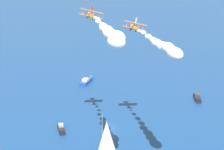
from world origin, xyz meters
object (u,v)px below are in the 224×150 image
motorboat_offshore (87,81)px  biplane_lead (91,15)px  sailboat_trailing (106,141)px  wingwalker_lead (93,8)px  motorboat_near_centre (61,129)px  motorboat_inshore (197,98)px  biplane_wingman (134,27)px  wingwalker_wingman (136,20)px

motorboat_offshore → biplane_lead: biplane_lead is taller
sailboat_trailing → wingwalker_lead: (18.99, 11.29, 33.20)m
motorboat_near_centre → motorboat_inshore: motorboat_inshore is taller
wingwalker_lead → motorboat_near_centre: bearing=121.9°
motorboat_inshore → wingwalker_lead: (-37.15, 28.57, 38.76)m
motorboat_inshore → biplane_lead: (-37.44, 29.02, 36.64)m
sailboat_trailing → biplane_lead: (18.70, 11.73, 31.08)m
motorboat_offshore → sailboat_trailing: 69.71m
sailboat_trailing → biplane_wingman: bearing=-2.8°
biplane_lead → wingwalker_wingman: 13.73m
motorboat_near_centre → biplane_lead: biplane_lead is taller
motorboat_near_centre → biplane_lead: bearing=-58.2°
wingwalker_lead → wingwalker_wingman: (3.12, -12.78, -3.46)m
motorboat_near_centre → wingwalker_lead: size_ratio=4.23×
motorboat_near_centre → motorboat_inshore: (42.85, -37.73, 0.08)m
wingwalker_lead → biplane_wingman: size_ratio=0.25×
sailboat_trailing → biplane_lead: size_ratio=1.95×
motorboat_inshore → wingwalker_wingman: bearing=155.1°
motorboat_inshore → biplane_wingman: biplane_wingman is taller
motorboat_offshore → biplane_wingman: (-39.93, -32.94, 33.03)m
biplane_wingman → biplane_lead: bearing=103.7°
motorboat_near_centre → motorboat_offshore: bearing=13.3°
biplane_lead → wingwalker_wingman: (3.42, -13.23, -1.33)m
motorboat_near_centre → wingwalker_lead: (5.70, -9.15, 38.84)m
sailboat_trailing → wingwalker_lead: wingwalker_lead is taller
motorboat_near_centre → biplane_lead: 38.12m
motorboat_near_centre → wingwalker_lead: 40.31m
motorboat_near_centre → wingwalker_wingman: (8.83, -21.94, 35.38)m
motorboat_offshore → wingwalker_lead: size_ratio=6.02×
motorboat_offshore → motorboat_near_centre: bearing=-166.7°
motorboat_inshore → wingwalker_lead: wingwalker_lead is taller
motorboat_inshore → wingwalker_lead: size_ratio=5.02×
sailboat_trailing → wingwalker_wingman: size_ratio=7.66×
biplane_wingman → wingwalker_wingman: size_ratio=3.94×
motorboat_offshore → wingwalker_lead: wingwalker_lead is taller
motorboat_inshore → biplane_wingman: size_ratio=1.27×
motorboat_inshore → sailboat_trailing: bearing=162.9°
motorboat_inshore → biplane_lead: biplane_lead is taller
motorboat_offshore → biplane_lead: (-43.05, -20.16, 36.49)m
wingwalker_lead → wingwalker_wingman: size_ratio=1.00×
motorboat_offshore → biplane_lead: 59.93m
wingwalker_lead → motorboat_inshore: bearing=-37.6°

